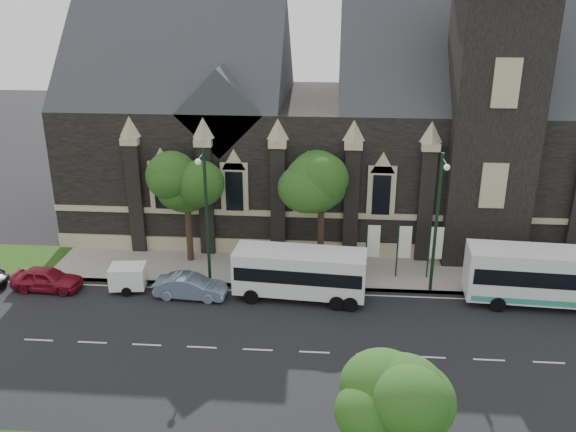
# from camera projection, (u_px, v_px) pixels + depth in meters

# --- Properties ---
(ground) EXTENTS (160.00, 160.00, 0.00)m
(ground) POSITION_uv_depth(u_px,v_px,m) (258.00, 350.00, 32.07)
(ground) COLOR black
(ground) RESTS_ON ground
(sidewalk) EXTENTS (80.00, 5.00, 0.15)m
(sidewalk) POSITION_uv_depth(u_px,v_px,m) (275.00, 270.00, 40.89)
(sidewalk) COLOR gray
(sidewalk) RESTS_ON ground
(museum) EXTENTS (40.00, 17.70, 29.90)m
(museum) POSITION_uv_depth(u_px,v_px,m) (353.00, 123.00, 46.26)
(museum) COLOR black
(museum) RESTS_ON ground
(tree_park_east) EXTENTS (3.40, 3.40, 6.28)m
(tree_park_east) POSITION_uv_depth(u_px,v_px,m) (397.00, 394.00, 21.29)
(tree_park_east) COLOR black
(tree_park_east) RESTS_ON ground
(tree_walk_right) EXTENTS (4.08, 4.08, 7.80)m
(tree_walk_right) POSITION_uv_depth(u_px,v_px,m) (325.00, 184.00, 39.73)
(tree_walk_right) COLOR black
(tree_walk_right) RESTS_ON ground
(tree_walk_left) EXTENTS (3.91, 3.91, 7.64)m
(tree_walk_left) POSITION_uv_depth(u_px,v_px,m) (190.00, 182.00, 40.40)
(tree_walk_left) COLOR black
(tree_walk_left) RESTS_ON ground
(street_lamp_near) EXTENTS (0.36, 1.88, 9.00)m
(street_lamp_near) POSITION_uv_depth(u_px,v_px,m) (437.00, 217.00, 36.12)
(street_lamp_near) COLOR black
(street_lamp_near) RESTS_ON ground
(street_lamp_mid) EXTENTS (0.36, 1.88, 9.00)m
(street_lamp_mid) POSITION_uv_depth(u_px,v_px,m) (206.00, 211.00, 37.13)
(street_lamp_mid) COLOR black
(street_lamp_mid) RESTS_ON ground
(banner_flag_left) EXTENTS (0.90, 0.10, 4.00)m
(banner_flag_left) POSITION_uv_depth(u_px,v_px,m) (371.00, 244.00, 39.14)
(banner_flag_left) COLOR black
(banner_flag_left) RESTS_ON ground
(banner_flag_center) EXTENTS (0.90, 0.10, 4.00)m
(banner_flag_center) POSITION_uv_depth(u_px,v_px,m) (402.00, 245.00, 39.00)
(banner_flag_center) COLOR black
(banner_flag_center) RESTS_ON ground
(banner_flag_right) EXTENTS (0.90, 0.10, 4.00)m
(banner_flag_right) POSITION_uv_depth(u_px,v_px,m) (434.00, 246.00, 38.85)
(banner_flag_right) COLOR black
(banner_flag_right) RESTS_ON ground
(tour_coach) EXTENTS (12.18, 3.42, 3.51)m
(tour_coach) POSITION_uv_depth(u_px,v_px,m) (571.00, 277.00, 35.77)
(tour_coach) COLOR white
(tour_coach) RESTS_ON ground
(shuttle_bus) EXTENTS (8.14, 3.32, 3.07)m
(shuttle_bus) POSITION_uv_depth(u_px,v_px,m) (300.00, 271.00, 36.85)
(shuttle_bus) COLOR white
(shuttle_bus) RESTS_ON ground
(box_trailer) EXTENTS (3.20, 1.89, 1.67)m
(box_trailer) POSITION_uv_depth(u_px,v_px,m) (128.00, 277.00, 38.00)
(box_trailer) COLOR white
(box_trailer) RESTS_ON ground
(sedan) EXTENTS (4.50, 1.82, 1.45)m
(sedan) POSITION_uv_depth(u_px,v_px,m) (191.00, 287.00, 37.21)
(sedan) COLOR #7994AF
(sedan) RESTS_ON ground
(car_far_red) EXTENTS (4.47, 1.99, 1.49)m
(car_far_red) POSITION_uv_depth(u_px,v_px,m) (47.00, 279.00, 38.15)
(car_far_red) COLOR maroon
(car_far_red) RESTS_ON ground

